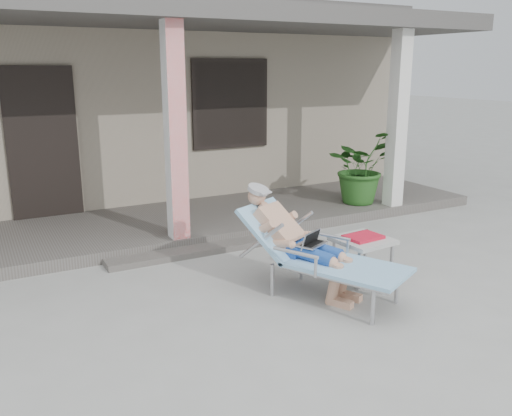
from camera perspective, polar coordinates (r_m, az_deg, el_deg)
ground at (r=5.13m, az=0.45°, el=-11.11°), size 60.00×60.00×0.00m
house at (r=10.80m, az=-16.51°, el=11.06°), size 10.40×5.40×3.30m
porch_deck at (r=7.70m, az=-10.25°, el=-1.84°), size 10.00×2.00×0.15m
porch_overhang at (r=7.37m, az=-11.11°, el=18.73°), size 10.00×2.30×2.85m
porch_step at (r=6.68m, az=-7.16°, el=-4.64°), size 2.00×0.30×0.07m
lounger at (r=5.37m, az=5.55°, el=-1.97°), size 1.33×1.80×1.14m
side_table at (r=5.91m, az=11.19°, el=-3.55°), size 0.60×0.60×0.49m
potted_palm at (r=8.63m, az=10.90°, el=4.30°), size 1.24×1.14×1.14m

